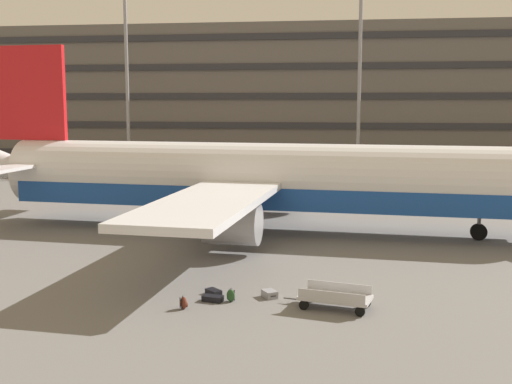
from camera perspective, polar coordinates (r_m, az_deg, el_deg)
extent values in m
plane|color=slate|center=(37.59, 9.39, -3.65)|extent=(600.00, 600.00, 0.00)
cube|color=#605B56|center=(79.74, 8.92, 8.44)|extent=(156.33, 15.59, 16.42)
cube|color=#2D2D33|center=(72.09, 8.87, 3.27)|extent=(154.77, 0.24, 0.70)
cube|color=#2D2D33|center=(71.89, 8.93, 5.87)|extent=(154.77, 0.24, 0.70)
cube|color=#2D2D33|center=(71.85, 8.99, 8.49)|extent=(154.77, 0.24, 0.70)
cube|color=#2D2D33|center=(71.95, 9.05, 11.11)|extent=(154.77, 0.24, 0.70)
cube|color=#2D2D33|center=(72.20, 9.11, 13.71)|extent=(154.77, 0.24, 0.70)
cylinder|color=silver|center=(37.32, 0.96, 1.41)|extent=(31.69, 6.32, 3.90)
cube|color=#19479E|center=(37.46, 0.96, -0.22)|extent=(30.43, 6.14, 1.25)
cone|color=silver|center=(44.03, -21.42, 2.26)|extent=(4.91, 3.47, 3.12)
cube|color=red|center=(42.77, -19.53, 8.35)|extent=(4.70, 0.72, 5.85)
cube|color=silver|center=(45.92, -16.40, 2.95)|extent=(2.25, 5.97, 0.20)
cube|color=silver|center=(39.63, -21.58, 1.95)|extent=(2.25, 5.97, 0.20)
cube|color=silver|center=(45.89, 1.90, 2.29)|extent=(5.41, 13.52, 0.36)
cube|color=silver|center=(29.37, -4.33, -1.00)|extent=(5.41, 13.52, 0.36)
cylinder|color=#9E9EA3|center=(43.64, 1.95, 0.18)|extent=(2.95, 2.35, 2.15)
cylinder|color=#9E9EA3|center=(31.73, -2.19, -2.82)|extent=(2.95, 2.35, 2.15)
cylinder|color=black|center=(37.27, 19.31, -3.39)|extent=(0.92, 0.42, 0.90)
cylinder|color=slate|center=(37.15, 19.36, -2.42)|extent=(0.20, 0.20, 1.29)
cylinder|color=black|center=(39.60, -0.35, -2.28)|extent=(0.92, 0.42, 0.90)
cylinder|color=slate|center=(39.49, -0.35, -1.36)|extent=(0.20, 0.20, 1.29)
cylinder|color=black|center=(36.43, -1.52, -3.19)|extent=(0.92, 0.42, 0.90)
cylinder|color=slate|center=(36.31, -1.52, -2.20)|extent=(0.20, 0.20, 1.29)
cylinder|color=gray|center=(68.55, -11.51, 10.94)|extent=(0.36, 0.36, 22.35)
cylinder|color=gray|center=(64.57, 9.23, 9.54)|extent=(0.36, 0.36, 18.65)
cube|color=gray|center=(25.15, 1.22, -9.11)|extent=(0.72, 0.78, 0.28)
cube|color=black|center=(24.86, 1.57, -9.31)|extent=(0.20, 0.15, 0.02)
cube|color=black|center=(24.73, -3.89, -9.49)|extent=(0.84, 0.57, 0.22)
cube|color=black|center=(24.58, -3.02, -9.60)|extent=(0.07, 0.21, 0.02)
cube|color=black|center=(25.56, -3.82, -8.92)|extent=(0.75, 0.74, 0.21)
cube|color=black|center=(25.84, -4.28, -8.74)|extent=(0.15, 0.16, 0.02)
ellipsoid|color=#592619|center=(23.91, -6.51, -9.84)|extent=(0.37, 0.39, 0.46)
ellipsoid|color=#592619|center=(23.97, -6.26, -9.97)|extent=(0.21, 0.24, 0.21)
torus|color=black|center=(23.83, -6.59, -9.29)|extent=(0.06, 0.08, 0.08)
cube|color=black|center=(23.96, -6.81, -9.81)|extent=(0.04, 0.04, 0.40)
cube|color=black|center=(23.80, -6.68, -9.93)|extent=(0.04, 0.04, 0.40)
ellipsoid|color=#264C26|center=(24.61, -2.27, -9.25)|extent=(0.40, 0.31, 0.48)
ellipsoid|color=#264C26|center=(24.56, -2.38, -9.46)|extent=(0.26, 0.17, 0.22)
torus|color=black|center=(24.56, -2.24, -8.67)|extent=(0.08, 0.04, 0.08)
cube|color=black|center=(24.63, -1.97, -9.23)|extent=(0.04, 0.04, 0.41)
cube|color=black|center=(24.73, -2.35, -9.16)|extent=(0.04, 0.04, 0.41)
cube|color=#B7B7BC|center=(23.94, 7.11, -9.35)|extent=(2.82, 1.84, 0.12)
cylinder|color=#4C4C51|center=(24.43, 3.29, -9.53)|extent=(0.69, 0.20, 0.05)
cube|color=#B7B7BC|center=(23.31, 6.75, -9.32)|extent=(2.42, 0.58, 0.40)
cube|color=#B7B7BC|center=(24.46, 7.47, -8.49)|extent=(2.42, 0.58, 0.40)
cylinder|color=black|center=(23.76, 4.30, -10.06)|extent=(0.37, 0.18, 0.36)
cylinder|color=black|center=(24.78, 5.04, -9.30)|extent=(0.37, 0.18, 0.36)
cylinder|color=black|center=(23.29, 9.30, -10.52)|extent=(0.37, 0.18, 0.36)
cylinder|color=black|center=(24.32, 9.83, -9.72)|extent=(0.37, 0.18, 0.36)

